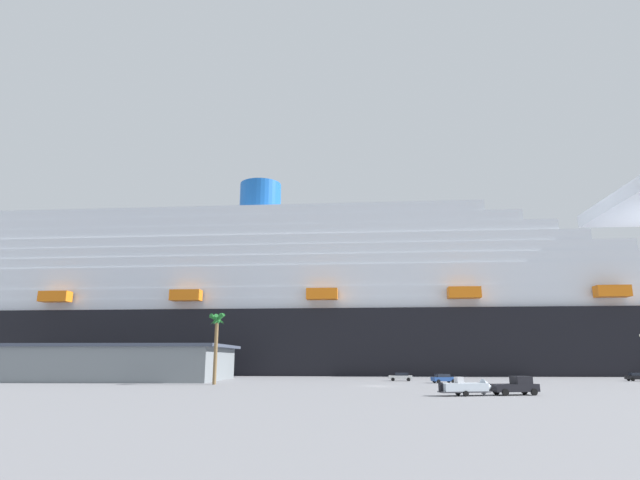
{
  "coord_description": "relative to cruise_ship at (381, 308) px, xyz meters",
  "views": [
    {
      "loc": [
        -11.57,
        -82.85,
        4.23
      ],
      "look_at": [
        -8.43,
        25.43,
        29.89
      ],
      "focal_mm": 28.21,
      "sensor_mm": 36.0,
      "label": 1
    }
  ],
  "objects": [
    {
      "name": "small_boat_on_trailer",
      "position": [
        -2.65,
        -84.42,
        -17.52
      ],
      "size": [
        7.45,
        2.94,
        2.15
      ],
      "color": "#595960",
      "rests_on": "ground_plane"
    },
    {
      "name": "cruise_ship",
      "position": [
        0.0,
        0.0,
        0.0
      ],
      "size": [
        304.25,
        65.3,
        64.78
      ],
      "color": "black",
      "rests_on": "ground_plane"
    },
    {
      "name": "parked_car_black_coupe",
      "position": [
        43.06,
        -45.8,
        -17.65
      ],
      "size": [
        4.79,
        2.77,
        1.58
      ],
      "color": "black",
      "rests_on": "ground_plane"
    },
    {
      "name": "ground_plane",
      "position": [
        -10.43,
        -32.57,
        -18.48
      ],
      "size": [
        600.0,
        600.0,
        0.0
      ],
      "primitive_type": "plane",
      "color": "gray"
    },
    {
      "name": "pickup_truck",
      "position": [
        3.33,
        -83.44,
        -17.44
      ],
      "size": [
        5.85,
        2.99,
        2.2
      ],
      "color": "black",
      "rests_on": "ground_plane"
    },
    {
      "name": "parked_car_white_van",
      "position": [
        -3.17,
        -43.72,
        -17.65
      ],
      "size": [
        4.75,
        2.49,
        1.58
      ],
      "color": "white",
      "rests_on": "ground_plane"
    },
    {
      "name": "palm_tree",
      "position": [
        -37.34,
        -56.79,
        -9.13
      ],
      "size": [
        3.06,
        3.15,
        12.06
      ],
      "color": "brown",
      "rests_on": "ground_plane"
    },
    {
      "name": "parked_car_blue_suv",
      "position": [
        2.91,
        -52.47,
        -17.65
      ],
      "size": [
        4.52,
        2.59,
        1.58
      ],
      "color": "#264C99",
      "rests_on": "ground_plane"
    },
    {
      "name": "terminal_building",
      "position": [
        -70.21,
        -38.07,
        -14.95
      ],
      "size": [
        66.83,
        30.51,
        7.02
      ],
      "color": "slate",
      "rests_on": "ground_plane"
    }
  ]
}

